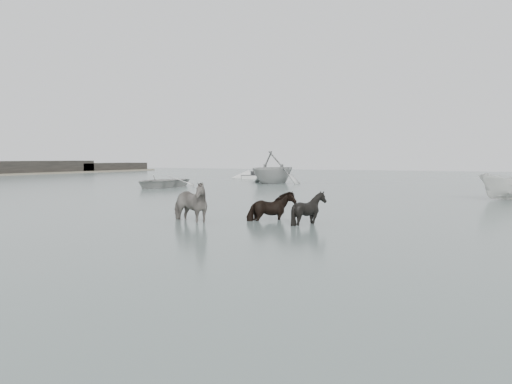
{
  "coord_description": "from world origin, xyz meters",
  "views": [
    {
      "loc": [
        6.62,
        -14.21,
        2.13
      ],
      "look_at": [
        -0.84,
        0.38,
        1.0
      ],
      "focal_mm": 35.0,
      "sensor_mm": 36.0,
      "label": 1
    }
  ],
  "objects_px": {
    "pony_dark": "(272,200)",
    "rowboat_lead": "(161,180)",
    "pony_black": "(309,204)",
    "pony_pinto": "(188,197)"
  },
  "relations": [
    {
      "from": "pony_dark",
      "to": "rowboat_lead",
      "type": "bearing_deg",
      "value": 62.11
    },
    {
      "from": "pony_dark",
      "to": "rowboat_lead",
      "type": "relative_size",
      "value": 0.28
    },
    {
      "from": "rowboat_lead",
      "to": "pony_black",
      "type": "bearing_deg",
      "value": -39.93
    },
    {
      "from": "pony_pinto",
      "to": "rowboat_lead",
      "type": "height_order",
      "value": "pony_pinto"
    },
    {
      "from": "pony_pinto",
      "to": "rowboat_lead",
      "type": "distance_m",
      "value": 19.76
    },
    {
      "from": "pony_pinto",
      "to": "pony_black",
      "type": "bearing_deg",
      "value": -54.48
    },
    {
      "from": "pony_dark",
      "to": "pony_black",
      "type": "bearing_deg",
      "value": -86.14
    },
    {
      "from": "pony_pinto",
      "to": "pony_black",
      "type": "relative_size",
      "value": 1.48
    },
    {
      "from": "pony_pinto",
      "to": "pony_black",
      "type": "xyz_separation_m",
      "value": [
        3.77,
        1.3,
        -0.16
      ]
    },
    {
      "from": "pony_black",
      "to": "rowboat_lead",
      "type": "bearing_deg",
      "value": 27.35
    }
  ]
}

